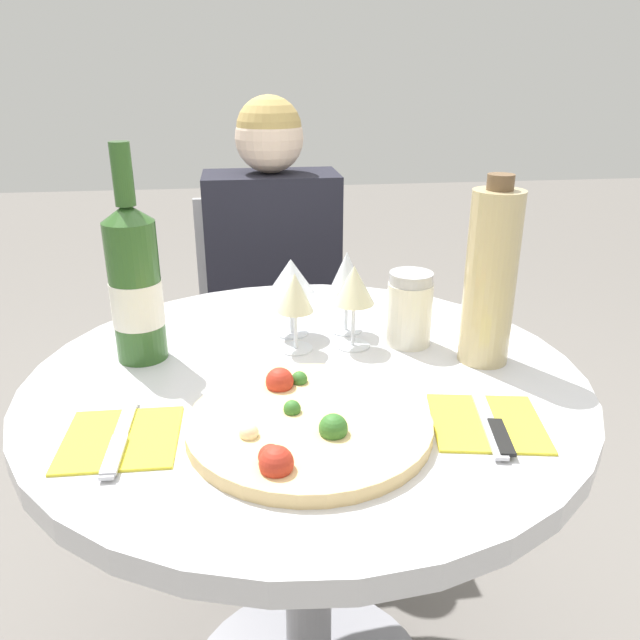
% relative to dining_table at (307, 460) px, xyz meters
% --- Properties ---
extents(dining_table, '(0.90, 0.90, 0.73)m').
position_rel_dining_table_xyz_m(dining_table, '(0.00, 0.00, 0.00)').
color(dining_table, gray).
rests_on(dining_table, ground_plane).
extents(chair_behind_diner, '(0.44, 0.44, 0.84)m').
position_rel_dining_table_xyz_m(chair_behind_diner, '(-0.01, 0.82, -0.16)').
color(chair_behind_diner, '#ADADB2').
rests_on(chair_behind_diner, ground_plane).
extents(seated_diner, '(0.35, 0.42, 1.13)m').
position_rel_dining_table_xyz_m(seated_diner, '(-0.01, 0.68, -0.06)').
color(seated_diner, black).
rests_on(seated_diner, ground_plane).
extents(pizza_large, '(0.33, 0.33, 0.05)m').
position_rel_dining_table_xyz_m(pizza_large, '(-0.02, -0.18, 0.18)').
color(pizza_large, '#E5C17F').
rests_on(pizza_large, dining_table).
extents(wine_bottle, '(0.09, 0.09, 0.36)m').
position_rel_dining_table_xyz_m(wine_bottle, '(-0.27, 0.09, 0.30)').
color(wine_bottle, '#2D5623').
rests_on(wine_bottle, dining_table).
extents(tall_carafe, '(0.08, 0.08, 0.31)m').
position_rel_dining_table_xyz_m(tall_carafe, '(0.30, 0.01, 0.32)').
color(tall_carafe, tan).
rests_on(tall_carafe, dining_table).
extents(sugar_shaker, '(0.08, 0.08, 0.13)m').
position_rel_dining_table_xyz_m(sugar_shaker, '(0.19, 0.09, 0.23)').
color(sugar_shaker, silver).
rests_on(sugar_shaker, dining_table).
extents(wine_glass_back_left, '(0.08, 0.08, 0.14)m').
position_rel_dining_table_xyz_m(wine_glass_back_left, '(-0.01, 0.16, 0.28)').
color(wine_glass_back_left, silver).
rests_on(wine_glass_back_left, dining_table).
extents(wine_glass_front_left, '(0.06, 0.06, 0.14)m').
position_rel_dining_table_xyz_m(wine_glass_front_left, '(-0.01, 0.09, 0.27)').
color(wine_glass_front_left, silver).
rests_on(wine_glass_front_left, dining_table).
extents(wine_glass_front_right, '(0.07, 0.07, 0.15)m').
position_rel_dining_table_xyz_m(wine_glass_front_right, '(0.09, 0.09, 0.28)').
color(wine_glass_front_right, silver).
rests_on(wine_glass_front_right, dining_table).
extents(wine_glass_back_right, '(0.07, 0.07, 0.15)m').
position_rel_dining_table_xyz_m(wine_glass_back_right, '(0.09, 0.16, 0.28)').
color(wine_glass_back_right, silver).
rests_on(wine_glass_back_right, dining_table).
extents(place_setting_left, '(0.15, 0.19, 0.01)m').
position_rel_dining_table_xyz_m(place_setting_left, '(-0.27, -0.17, 0.17)').
color(place_setting_left, yellow).
rests_on(place_setting_left, dining_table).
extents(place_setting_right, '(0.18, 0.19, 0.01)m').
position_rel_dining_table_xyz_m(place_setting_right, '(0.23, -0.20, 0.17)').
color(place_setting_right, yellow).
rests_on(place_setting_right, dining_table).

